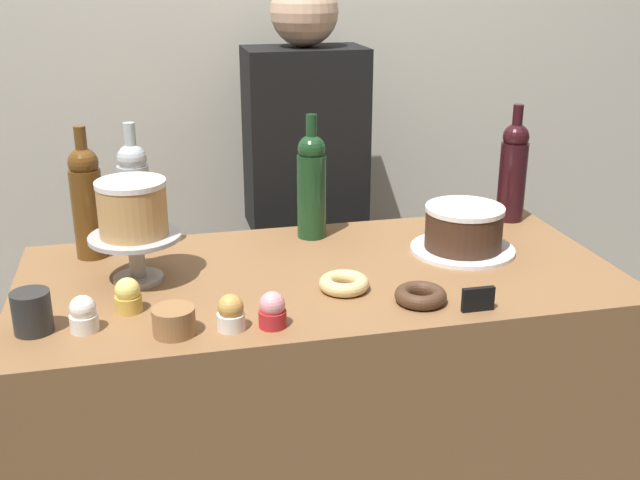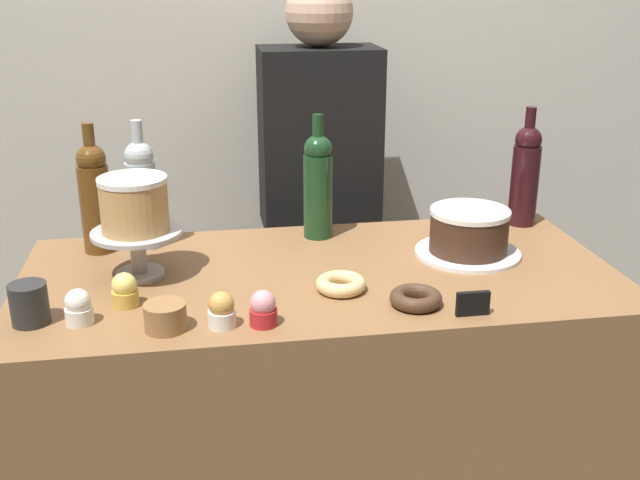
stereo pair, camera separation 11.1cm
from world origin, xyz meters
name	(u,v)px [view 1 (the left image)]	position (x,y,z in m)	size (l,w,h in m)	color
back_wall	(257,71)	(0.00, 0.91, 1.30)	(6.00, 0.05, 2.60)	beige
display_counter	(320,443)	(0.00, 0.00, 0.48)	(1.39, 0.67, 0.95)	brown
cake_stand_pedestal	(136,250)	(-0.42, 0.04, 1.03)	(0.21, 0.21, 0.11)	#B2B2B7
white_layer_cake	(132,208)	(-0.42, 0.04, 1.13)	(0.15, 0.15, 0.13)	tan
silver_serving_platter	(462,249)	(0.38, 0.05, 0.96)	(0.26, 0.26, 0.01)	white
chocolate_round_cake	(464,227)	(0.38, 0.05, 1.02)	(0.20, 0.20, 0.11)	#3D2619
wine_bottle_amber	(87,200)	(-0.52, 0.23, 1.10)	(0.08, 0.08, 0.33)	#5B3814
wine_bottle_dark_red	(513,170)	(0.61, 0.26, 1.10)	(0.08, 0.08, 0.33)	black
wine_bottle_green	(312,184)	(0.04, 0.25, 1.10)	(0.08, 0.08, 0.33)	#193D1E
wine_bottle_clear	(135,196)	(-0.41, 0.24, 1.10)	(0.08, 0.08, 0.33)	#B2BCC1
cupcake_strawberry	(272,310)	(-0.16, -0.25, 0.99)	(0.06, 0.06, 0.07)	red
cupcake_caramel	(231,313)	(-0.24, -0.25, 0.99)	(0.06, 0.06, 0.07)	white
cupcake_vanilla	(83,314)	(-0.52, -0.19, 0.99)	(0.06, 0.06, 0.07)	white
cupcake_lemon	(128,296)	(-0.44, -0.12, 0.99)	(0.06, 0.06, 0.07)	gold
donut_chocolate	(421,295)	(0.17, -0.21, 0.97)	(0.11, 0.11, 0.03)	#472D1E
donut_glazed	(344,283)	(0.03, -0.11, 0.97)	(0.11, 0.11, 0.03)	#E0C17F
cookie_stack	(174,321)	(-0.35, -0.24, 0.98)	(0.08, 0.08, 0.06)	olive
price_sign_chalkboard	(478,299)	(0.27, -0.28, 0.98)	(0.07, 0.01, 0.05)	black
coffee_cup_ceramic	(32,312)	(-0.62, -0.17, 0.99)	(0.08, 0.08, 0.09)	#282828
barista_figure	(306,226)	(0.10, 0.64, 0.84)	(0.36, 0.22, 1.60)	black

